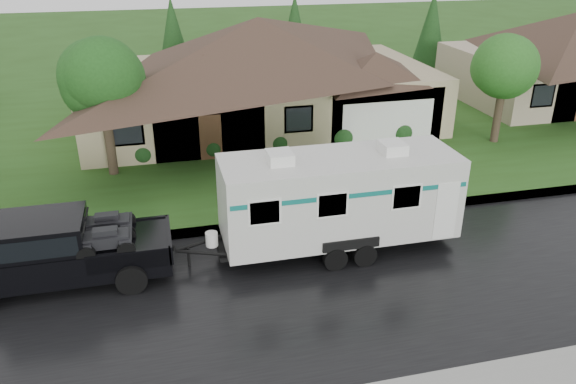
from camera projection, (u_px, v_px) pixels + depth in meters
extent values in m
plane|color=#274D18|center=(282.00, 257.00, 18.30)|extent=(140.00, 140.00, 0.00)
cube|color=black|center=(298.00, 291.00, 16.53)|extent=(140.00, 8.00, 0.01)
cube|color=gray|center=(268.00, 224.00, 20.25)|extent=(140.00, 0.50, 0.15)
cube|color=#274D18|center=(222.00, 121.00, 31.51)|extent=(140.00, 26.00, 0.15)
cube|color=tan|center=(259.00, 95.00, 30.40)|extent=(18.00, 10.00, 3.00)
pyramid|color=#37281E|center=(258.00, 17.00, 28.69)|extent=(19.44, 10.80, 2.60)
cube|color=tan|center=(373.00, 107.00, 28.98)|extent=(5.76, 4.00, 2.70)
cube|color=tan|center=(571.00, 74.00, 35.15)|extent=(14.00, 9.00, 3.00)
cylinder|color=#382B1E|center=(110.00, 145.00, 23.83)|extent=(0.40, 0.40, 2.55)
sphere|color=#235B1D|center=(101.00, 80.00, 22.66)|extent=(3.53, 3.53, 3.53)
cylinder|color=#382B1E|center=(497.00, 118.00, 27.65)|extent=(0.39, 0.39, 2.41)
sphere|color=#2F7425|center=(506.00, 64.00, 26.55)|extent=(3.33, 3.33, 3.33)
sphere|color=#143814|center=(143.00, 152.00, 25.31)|extent=(1.00, 1.00, 1.00)
sphere|color=#143814|center=(213.00, 146.00, 25.99)|extent=(1.00, 1.00, 1.00)
sphere|color=#143814|center=(279.00, 141.00, 26.67)|extent=(1.00, 1.00, 1.00)
sphere|color=#143814|center=(342.00, 136.00, 27.35)|extent=(1.00, 1.00, 1.00)
sphere|color=#143814|center=(401.00, 131.00, 28.02)|extent=(1.00, 1.00, 1.00)
cube|color=black|center=(59.00, 258.00, 16.66)|extent=(6.49, 2.16, 0.93)
cube|color=black|center=(38.00, 235.00, 16.22)|extent=(2.60, 2.03, 0.97)
cube|color=black|center=(38.00, 233.00, 16.20)|extent=(2.38, 2.08, 0.59)
cube|color=black|center=(130.00, 243.00, 17.01)|extent=(2.38, 2.05, 0.06)
cylinder|color=black|center=(132.00, 279.00, 16.33)|extent=(0.91, 0.35, 0.91)
cylinder|color=black|center=(132.00, 243.00, 18.20)|extent=(0.91, 0.35, 0.91)
cube|color=silver|center=(339.00, 196.00, 18.08)|extent=(7.57, 2.60, 2.65)
cube|color=black|center=(337.00, 236.00, 18.70)|extent=(8.00, 1.30, 0.15)
cube|color=#0E6660|center=(340.00, 179.00, 17.84)|extent=(7.42, 2.62, 0.15)
cube|color=white|center=(280.00, 157.00, 17.04)|extent=(0.76, 0.87, 0.35)
cube|color=white|center=(392.00, 147.00, 17.83)|extent=(0.76, 0.87, 0.35)
cylinder|color=black|center=(335.00, 259.00, 17.49)|extent=(0.76, 0.26, 0.76)
cylinder|color=black|center=(313.00, 222.00, 19.75)|extent=(0.76, 0.26, 0.76)
cylinder|color=black|center=(365.00, 255.00, 17.70)|extent=(0.76, 0.26, 0.76)
cylinder|color=black|center=(339.00, 219.00, 19.96)|extent=(0.76, 0.26, 0.76)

